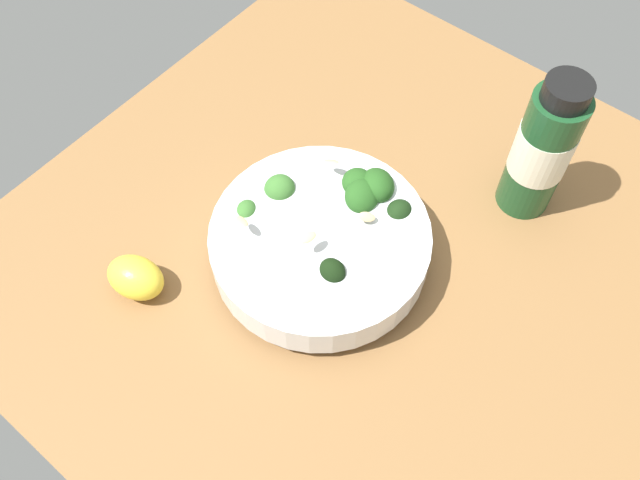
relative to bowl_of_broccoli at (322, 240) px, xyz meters
The scene contains 4 objects.
ground_plane 7.20cm from the bowl_of_broccoli, 51.35° to the left, with size 71.53×71.53×4.25cm, color brown.
bowl_of_broccoli is the anchor object (origin of this frame).
lemon_wedge 19.29cm from the bowl_of_broccoli, 130.07° to the right, with size 6.11×4.47×4.32cm, color yellow.
bottle_tall 24.31cm from the bowl_of_broccoli, 57.84° to the left, with size 5.96×5.96×17.94cm.
Camera 1 is at (20.22, -32.43, 62.97)cm, focal length 38.42 mm.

